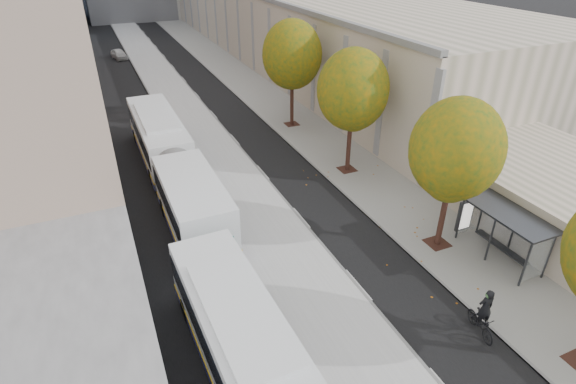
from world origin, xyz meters
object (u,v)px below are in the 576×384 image
bus_shelter (510,219)px  distant_car (119,54)px  cyclist (482,318)px  bus_far (171,160)px

bus_shelter → distant_car: size_ratio=1.25×
distant_car → cyclist: bearing=-91.7°
bus_far → cyclist: bus_far is taller
bus_shelter → distant_car: (-12.72, 49.59, -1.59)m
bus_shelter → cyclist: bus_shelter is taller
cyclist → distant_car: (-8.23, 52.86, -0.22)m
cyclist → distant_car: size_ratio=0.62×
bus_far → bus_shelter: bearing=-46.9°
cyclist → distant_car: bearing=111.3°
distant_car → bus_shelter: bearing=-86.1°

